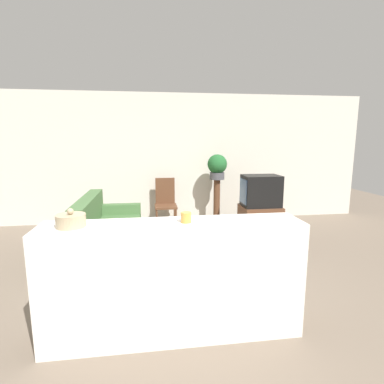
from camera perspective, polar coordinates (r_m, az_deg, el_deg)
name	(u,v)px	position (r m, az deg, el deg)	size (l,w,h in m)	color
ground_plane	(171,304)	(3.46, -4.02, -20.49)	(14.00, 14.00, 0.00)	#756656
wall_back	(159,159)	(6.42, -6.33, 6.36)	(9.00, 0.06, 2.70)	beige
couch	(108,235)	(4.76, -15.66, -7.94)	(0.85, 1.60, 0.90)	#476B3D
tv_stand	(260,219)	(5.81, 12.79, -5.12)	(0.71, 0.58, 0.52)	brown
television	(261,191)	(5.70, 12.94, 0.22)	(0.68, 0.48, 0.58)	black
wooden_chair	(166,201)	(6.15, -5.07, -1.64)	(0.44, 0.44, 0.97)	brown
plant_stand	(217,202)	(6.21, 4.72, -1.90)	(0.13, 0.13, 0.95)	brown
potted_plant	(217,166)	(6.10, 4.82, 4.94)	(0.40, 0.40, 0.51)	#4C4C51
foreground_counter	(174,280)	(2.77, -3.41, -16.34)	(2.26, 0.44, 1.05)	white
decorative_bowl	(71,220)	(2.65, -22.07, -5.04)	(0.24, 0.24, 0.16)	tan
candle_jar	(186,217)	(2.58, -1.15, -4.85)	(0.09, 0.09, 0.09)	gold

